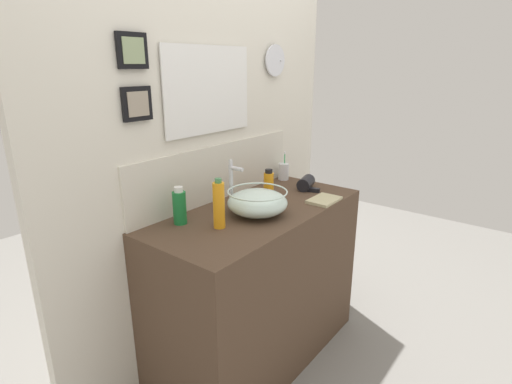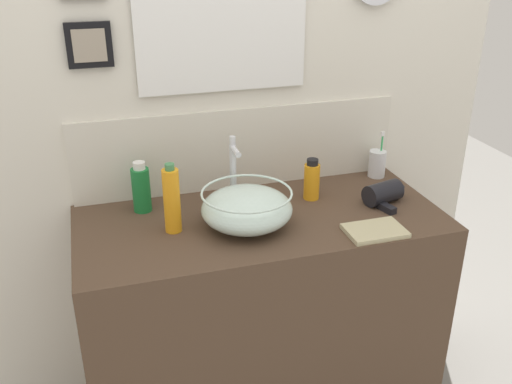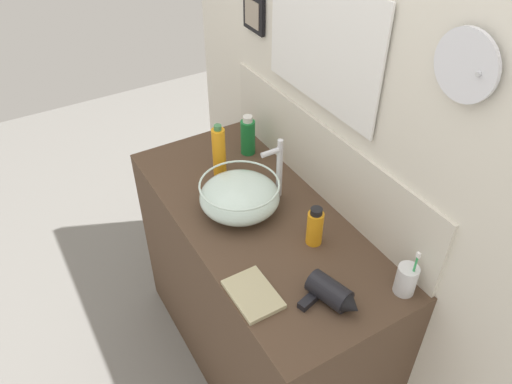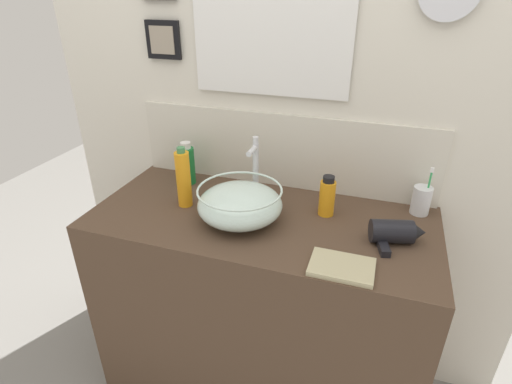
{
  "view_description": "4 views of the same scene",
  "coord_description": "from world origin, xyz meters",
  "px_view_note": "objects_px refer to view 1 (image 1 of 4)",
  "views": [
    {
      "loc": [
        -1.57,
        -1.21,
        1.66
      ],
      "look_at": [
        -0.02,
        0.0,
        1.02
      ],
      "focal_mm": 28.0,
      "sensor_mm": 36.0,
      "label": 1
    },
    {
      "loc": [
        -0.53,
        -1.68,
        1.83
      ],
      "look_at": [
        -0.02,
        0.0,
        1.02
      ],
      "focal_mm": 40.0,
      "sensor_mm": 36.0,
      "label": 2
    },
    {
      "loc": [
        1.22,
        -0.73,
        2.19
      ],
      "look_at": [
        -0.02,
        0.0,
        1.02
      ],
      "focal_mm": 35.0,
      "sensor_mm": 36.0,
      "label": 3
    },
    {
      "loc": [
        0.39,
        -1.21,
        1.69
      ],
      "look_at": [
        -0.02,
        0.0,
        1.02
      ],
      "focal_mm": 28.0,
      "sensor_mm": 36.0,
      "label": 4
    }
  ],
  "objects_px": {
    "faucet": "(232,182)",
    "toothbrush_cup": "(284,171)",
    "shampoo_bottle": "(180,207)",
    "hand_towel": "(324,200)",
    "hair_drier": "(307,183)",
    "glass_bowl_sink": "(257,202)",
    "soap_dispenser": "(269,183)",
    "spray_bottle": "(219,205)"
  },
  "relations": [
    {
      "from": "hair_drier",
      "to": "spray_bottle",
      "type": "xyz_separation_m",
      "value": [
        -0.78,
        0.01,
        0.07
      ]
    },
    {
      "from": "soap_dispenser",
      "to": "spray_bottle",
      "type": "xyz_separation_m",
      "value": [
        -0.53,
        -0.1,
        0.04
      ]
    },
    {
      "from": "toothbrush_cup",
      "to": "hand_towel",
      "type": "relative_size",
      "value": 0.97
    },
    {
      "from": "glass_bowl_sink",
      "to": "spray_bottle",
      "type": "height_order",
      "value": "spray_bottle"
    },
    {
      "from": "soap_dispenser",
      "to": "spray_bottle",
      "type": "distance_m",
      "value": 0.54
    },
    {
      "from": "toothbrush_cup",
      "to": "shampoo_bottle",
      "type": "relative_size",
      "value": 1.01
    },
    {
      "from": "glass_bowl_sink",
      "to": "spray_bottle",
      "type": "relative_size",
      "value": 1.28
    },
    {
      "from": "shampoo_bottle",
      "to": "hand_towel",
      "type": "xyz_separation_m",
      "value": [
        0.71,
        -0.39,
        -0.08
      ]
    },
    {
      "from": "hand_towel",
      "to": "toothbrush_cup",
      "type": "bearing_deg",
      "value": 61.91
    },
    {
      "from": "toothbrush_cup",
      "to": "soap_dispenser",
      "type": "xyz_separation_m",
      "value": [
        -0.33,
        -0.12,
        0.02
      ]
    },
    {
      "from": "soap_dispenser",
      "to": "hand_towel",
      "type": "bearing_deg",
      "value": -71.83
    },
    {
      "from": "glass_bowl_sink",
      "to": "hair_drier",
      "type": "relative_size",
      "value": 1.59
    },
    {
      "from": "hair_drier",
      "to": "hand_towel",
      "type": "height_order",
      "value": "hair_drier"
    },
    {
      "from": "glass_bowl_sink",
      "to": "shampoo_bottle",
      "type": "distance_m",
      "value": 0.39
    },
    {
      "from": "hair_drier",
      "to": "spray_bottle",
      "type": "distance_m",
      "value": 0.78
    },
    {
      "from": "toothbrush_cup",
      "to": "spray_bottle",
      "type": "distance_m",
      "value": 0.89
    },
    {
      "from": "spray_bottle",
      "to": "shampoo_bottle",
      "type": "bearing_deg",
      "value": 113.86
    },
    {
      "from": "toothbrush_cup",
      "to": "faucet",
      "type": "bearing_deg",
      "value": -171.58
    },
    {
      "from": "shampoo_bottle",
      "to": "hand_towel",
      "type": "relative_size",
      "value": 0.96
    },
    {
      "from": "faucet",
      "to": "toothbrush_cup",
      "type": "height_order",
      "value": "faucet"
    },
    {
      "from": "glass_bowl_sink",
      "to": "soap_dispenser",
      "type": "relative_size",
      "value": 1.96
    },
    {
      "from": "toothbrush_cup",
      "to": "shampoo_bottle",
      "type": "height_order",
      "value": "toothbrush_cup"
    },
    {
      "from": "faucet",
      "to": "shampoo_bottle",
      "type": "xyz_separation_m",
      "value": [
        -0.32,
        0.05,
        -0.06
      ]
    },
    {
      "from": "glass_bowl_sink",
      "to": "soap_dispenser",
      "type": "xyz_separation_m",
      "value": [
        0.29,
        0.14,
        0.01
      ]
    },
    {
      "from": "glass_bowl_sink",
      "to": "hair_drier",
      "type": "height_order",
      "value": "glass_bowl_sink"
    },
    {
      "from": "hair_drier",
      "to": "shampoo_bottle",
      "type": "height_order",
      "value": "shampoo_bottle"
    },
    {
      "from": "shampoo_bottle",
      "to": "spray_bottle",
      "type": "bearing_deg",
      "value": -66.14
    },
    {
      "from": "hair_drier",
      "to": "toothbrush_cup",
      "type": "distance_m",
      "value": 0.24
    },
    {
      "from": "soap_dispenser",
      "to": "shampoo_bottle",
      "type": "xyz_separation_m",
      "value": [
        -0.61,
        0.08,
        0.01
      ]
    },
    {
      "from": "glass_bowl_sink",
      "to": "toothbrush_cup",
      "type": "bearing_deg",
      "value": 22.82
    },
    {
      "from": "hair_drier",
      "to": "faucet",
      "type": "bearing_deg",
      "value": 165.63
    },
    {
      "from": "hair_drier",
      "to": "soap_dispenser",
      "type": "height_order",
      "value": "soap_dispenser"
    },
    {
      "from": "faucet",
      "to": "toothbrush_cup",
      "type": "xyz_separation_m",
      "value": [
        0.62,
        0.09,
        -0.09
      ]
    },
    {
      "from": "spray_bottle",
      "to": "faucet",
      "type": "bearing_deg",
      "value": 28.31
    },
    {
      "from": "glass_bowl_sink",
      "to": "hand_towel",
      "type": "bearing_deg",
      "value": -23.39
    },
    {
      "from": "shampoo_bottle",
      "to": "hair_drier",
      "type": "bearing_deg",
      "value": -12.41
    },
    {
      "from": "shampoo_bottle",
      "to": "faucet",
      "type": "bearing_deg",
      "value": -9.07
    },
    {
      "from": "soap_dispenser",
      "to": "toothbrush_cup",
      "type": "bearing_deg",
      "value": 19.82
    },
    {
      "from": "soap_dispenser",
      "to": "hair_drier",
      "type": "bearing_deg",
      "value": -23.84
    },
    {
      "from": "shampoo_bottle",
      "to": "soap_dispenser",
      "type": "bearing_deg",
      "value": -7.38
    },
    {
      "from": "glass_bowl_sink",
      "to": "faucet",
      "type": "distance_m",
      "value": 0.19
    },
    {
      "from": "toothbrush_cup",
      "to": "hand_towel",
      "type": "height_order",
      "value": "toothbrush_cup"
    }
  ]
}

